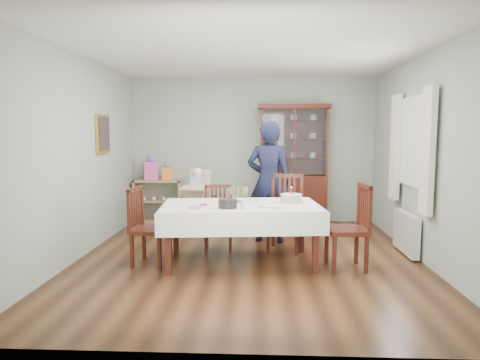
# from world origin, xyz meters

# --- Properties ---
(floor) EXTENTS (5.00, 5.00, 0.00)m
(floor) POSITION_xyz_m (0.00, 0.00, 0.00)
(floor) COLOR #593319
(floor) RESTS_ON ground
(room_shell) EXTENTS (5.00, 5.00, 5.00)m
(room_shell) POSITION_xyz_m (0.00, 0.53, 1.70)
(room_shell) COLOR #9EAA99
(room_shell) RESTS_ON floor
(dining_table) EXTENTS (2.10, 1.33, 0.76)m
(dining_table) POSITION_xyz_m (-0.10, -0.20, 0.38)
(dining_table) COLOR #471D11
(dining_table) RESTS_ON floor
(china_cabinet) EXTENTS (1.30, 0.48, 2.18)m
(china_cabinet) POSITION_xyz_m (0.75, 2.26, 1.12)
(china_cabinet) COLOR #471D11
(china_cabinet) RESTS_ON floor
(sideboard) EXTENTS (0.90, 0.38, 0.80)m
(sideboard) POSITION_xyz_m (-1.75, 2.28, 0.40)
(sideboard) COLOR tan
(sideboard) RESTS_ON floor
(picture_frame) EXTENTS (0.04, 0.48, 0.58)m
(picture_frame) POSITION_xyz_m (-2.22, 0.80, 1.65)
(picture_frame) COLOR gold
(picture_frame) RESTS_ON room_shell
(window) EXTENTS (0.04, 1.02, 1.22)m
(window) POSITION_xyz_m (2.22, 0.30, 1.55)
(window) COLOR white
(window) RESTS_ON room_shell
(curtain_left) EXTENTS (0.07, 0.30, 1.55)m
(curtain_left) POSITION_xyz_m (2.16, -0.32, 1.45)
(curtain_left) COLOR silver
(curtain_left) RESTS_ON room_shell
(curtain_right) EXTENTS (0.07, 0.30, 1.55)m
(curtain_right) POSITION_xyz_m (2.16, 0.92, 1.45)
(curtain_right) COLOR silver
(curtain_right) RESTS_ON room_shell
(radiator) EXTENTS (0.10, 0.80, 0.55)m
(radiator) POSITION_xyz_m (2.16, 0.30, 0.30)
(radiator) COLOR white
(radiator) RESTS_ON floor
(chair_far_left) EXTENTS (0.44, 0.44, 0.92)m
(chair_far_left) POSITION_xyz_m (-0.44, 0.37, 0.27)
(chair_far_left) COLOR #471D11
(chair_far_left) RESTS_ON floor
(chair_far_right) EXTENTS (0.57, 0.57, 1.07)m
(chair_far_right) POSITION_xyz_m (0.50, 0.42, 0.32)
(chair_far_right) COLOR #471D11
(chair_far_right) RESTS_ON floor
(chair_end_left) EXTENTS (0.50, 0.50, 0.98)m
(chair_end_left) POSITION_xyz_m (-1.24, -0.34, 0.29)
(chair_end_left) COLOR #471D11
(chair_end_left) RESTS_ON floor
(chair_end_right) EXTENTS (0.51, 0.51, 1.05)m
(chair_end_right) POSITION_xyz_m (1.23, -0.38, 0.31)
(chair_end_right) COLOR #471D11
(chair_end_right) RESTS_ON floor
(woman) EXTENTS (0.74, 0.54, 1.85)m
(woman) POSITION_xyz_m (0.28, 0.91, 0.92)
(woman) COLOR black
(woman) RESTS_ON floor
(high_chair) EXTENTS (0.61, 0.61, 1.11)m
(high_chair) POSITION_xyz_m (-0.85, 1.20, 0.43)
(high_chair) COLOR black
(high_chair) RESTS_ON floor
(champagne_tray) EXTENTS (0.34, 0.34, 0.20)m
(champagne_tray) POSITION_xyz_m (-0.13, -0.06, 0.82)
(champagne_tray) COLOR silver
(champagne_tray) RESTS_ON dining_table
(birthday_cake) EXTENTS (0.32, 0.32, 0.22)m
(birthday_cake) POSITION_xyz_m (0.55, -0.09, 0.82)
(birthday_cake) COLOR white
(birthday_cake) RESTS_ON dining_table
(plate_stack_dark) EXTENTS (0.26, 0.26, 0.11)m
(plate_stack_dark) POSITION_xyz_m (-0.24, -0.47, 0.81)
(plate_stack_dark) COLOR black
(plate_stack_dark) RESTS_ON dining_table
(plate_stack_white) EXTENTS (0.29, 0.29, 0.10)m
(plate_stack_white) POSITION_xyz_m (0.02, -0.46, 0.81)
(plate_stack_white) COLOR white
(plate_stack_white) RESTS_ON dining_table
(napkin_stack) EXTENTS (0.15, 0.15, 0.02)m
(napkin_stack) POSITION_xyz_m (-0.64, -0.50, 0.77)
(napkin_stack) COLOR #E3539F
(napkin_stack) RESTS_ON dining_table
(cutlery) EXTENTS (0.14, 0.18, 0.01)m
(cutlery) POSITION_xyz_m (-0.59, -0.28, 0.77)
(cutlery) COLOR silver
(cutlery) RESTS_ON dining_table
(cake_knife) EXTENTS (0.30, 0.14, 0.01)m
(cake_knife) POSITION_xyz_m (0.27, -0.46, 0.77)
(cake_knife) COLOR silver
(cake_knife) RESTS_ON dining_table
(gift_bag_pink) EXTENTS (0.28, 0.21, 0.46)m
(gift_bag_pink) POSITION_xyz_m (-1.88, 2.26, 1.00)
(gift_bag_pink) COLOR #E3539F
(gift_bag_pink) RESTS_ON sideboard
(gift_bag_orange) EXTENTS (0.20, 0.16, 0.33)m
(gift_bag_orange) POSITION_xyz_m (-1.58, 2.26, 0.95)
(gift_bag_orange) COLOR orange
(gift_bag_orange) RESTS_ON sideboard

